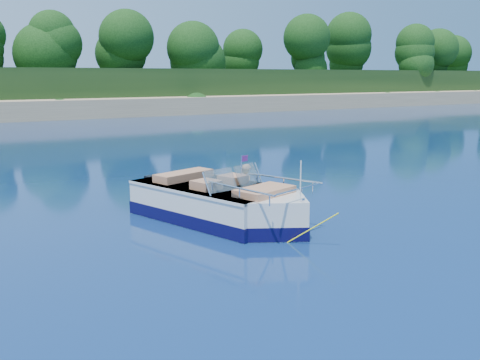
{
  "coord_description": "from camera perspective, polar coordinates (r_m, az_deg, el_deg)",
  "views": [
    {
      "loc": [
        -7.45,
        -8.09,
        3.35
      ],
      "look_at": [
        -0.94,
        2.9,
        0.85
      ],
      "focal_mm": 40.0,
      "sensor_mm": 36.0,
      "label": 1
    }
  ],
  "objects": [
    {
      "name": "boy",
      "position": [
        14.78,
        0.44,
        -2.03
      ],
      "size": [
        0.52,
        0.83,
        1.52
      ],
      "primitive_type": "imported",
      "rotation": [
        0.0,
        -0.17,
        1.81
      ],
      "color": "tan",
      "rests_on": "ground"
    },
    {
      "name": "ground",
      "position": [
        11.49,
        11.53,
        -6.1
      ],
      "size": [
        160.0,
        160.0,
        0.0
      ],
      "primitive_type": "plane",
      "color": "#0A234C",
      "rests_on": "ground"
    },
    {
      "name": "tow_tube",
      "position": [
        14.77,
        0.44,
        -1.64
      ],
      "size": [
        1.64,
        1.64,
        0.39
      ],
      "rotation": [
        0.0,
        0.0,
        0.13
      ],
      "color": "#FFF90B",
      "rests_on": "ground"
    },
    {
      "name": "motorboat",
      "position": [
        12.45,
        -1.7,
        -2.8
      ],
      "size": [
        3.07,
        5.47,
        1.88
      ],
      "rotation": [
        0.0,
        0.0,
        0.31
      ],
      "color": "silver",
      "rests_on": "ground"
    },
    {
      "name": "treeline",
      "position": [
        49.72,
        -22.52,
        12.77
      ],
      "size": [
        150.0,
        7.12,
        8.19
      ],
      "color": "black",
      "rests_on": "ground"
    }
  ]
}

